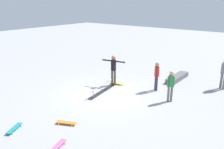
{
  "coord_description": "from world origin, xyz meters",
  "views": [
    {
      "loc": [
        8.55,
        6.96,
        4.59
      ],
      "look_at": [
        -0.28,
        0.15,
        1.0
      ],
      "focal_mm": 36.42,
      "sensor_mm": 36.0,
      "label": 1
    }
  ],
  "objects_px": {
    "grind_rail": "(105,87)",
    "bystander_grey_shirt": "(224,72)",
    "skate_ledge": "(177,78)",
    "skater_main": "(113,68)",
    "loose_skateboard_teal": "(14,128)",
    "skateboard_main": "(117,83)",
    "bystander_red_shirt": "(157,75)",
    "loose_skateboard_orange": "(66,122)",
    "loose_skateboard_pink": "(58,146)",
    "bystander_green_shirt": "(171,84)"
  },
  "relations": [
    {
      "from": "skateboard_main",
      "to": "bystander_grey_shirt",
      "type": "distance_m",
      "value": 5.89
    },
    {
      "from": "bystander_green_shirt",
      "to": "loose_skateboard_teal",
      "type": "distance_m",
      "value": 6.97
    },
    {
      "from": "grind_rail",
      "to": "bystander_grey_shirt",
      "type": "xyz_separation_m",
      "value": [
        -4.13,
        4.97,
        0.8
      ]
    },
    {
      "from": "bystander_green_shirt",
      "to": "skateboard_main",
      "type": "bearing_deg",
      "value": 132.47
    },
    {
      "from": "bystander_green_shirt",
      "to": "loose_skateboard_teal",
      "type": "xyz_separation_m",
      "value": [
        5.96,
        -3.52,
        -0.79
      ]
    },
    {
      "from": "skateboard_main",
      "to": "loose_skateboard_pink",
      "type": "distance_m",
      "value": 6.35
    },
    {
      "from": "grind_rail",
      "to": "loose_skateboard_pink",
      "type": "xyz_separation_m",
      "value": [
        4.87,
        2.0,
        -0.1
      ]
    },
    {
      "from": "grind_rail",
      "to": "skate_ledge",
      "type": "xyz_separation_m",
      "value": [
        -4.08,
        2.42,
        -0.03
      ]
    },
    {
      "from": "loose_skateboard_orange",
      "to": "grind_rail",
      "type": "bearing_deg",
      "value": -99.69
    },
    {
      "from": "grind_rail",
      "to": "bystander_green_shirt",
      "type": "xyz_separation_m",
      "value": [
        -0.81,
        3.37,
        0.69
      ]
    },
    {
      "from": "bystander_red_shirt",
      "to": "skater_main",
      "type": "bearing_deg",
      "value": -120.13
    },
    {
      "from": "grind_rail",
      "to": "bystander_grey_shirt",
      "type": "distance_m",
      "value": 6.51
    },
    {
      "from": "skater_main",
      "to": "loose_skateboard_pink",
      "type": "xyz_separation_m",
      "value": [
        5.84,
        2.14,
        -0.93
      ]
    },
    {
      "from": "bystander_green_shirt",
      "to": "skater_main",
      "type": "bearing_deg",
      "value": 135.51
    },
    {
      "from": "grind_rail",
      "to": "bystander_red_shirt",
      "type": "xyz_separation_m",
      "value": [
        -1.7,
        2.19,
        0.71
      ]
    },
    {
      "from": "skater_main",
      "to": "bystander_red_shirt",
      "type": "xyz_separation_m",
      "value": [
        -0.73,
        2.33,
        -0.12
      ]
    },
    {
      "from": "skate_ledge",
      "to": "loose_skateboard_teal",
      "type": "distance_m",
      "value": 9.58
    },
    {
      "from": "skate_ledge",
      "to": "bystander_red_shirt",
      "type": "distance_m",
      "value": 2.51
    },
    {
      "from": "loose_skateboard_pink",
      "to": "bystander_red_shirt",
      "type": "bearing_deg",
      "value": 161.5
    },
    {
      "from": "bystander_red_shirt",
      "to": "skate_ledge",
      "type": "bearing_deg",
      "value": 126.78
    },
    {
      "from": "bystander_grey_shirt",
      "to": "loose_skateboard_teal",
      "type": "height_order",
      "value": "bystander_grey_shirt"
    },
    {
      "from": "skateboard_main",
      "to": "bystander_red_shirt",
      "type": "xyz_separation_m",
      "value": [
        -0.55,
        2.22,
        0.81
      ]
    },
    {
      "from": "grind_rail",
      "to": "bystander_grey_shirt",
      "type": "relative_size",
      "value": 1.7
    },
    {
      "from": "grind_rail",
      "to": "bystander_green_shirt",
      "type": "bearing_deg",
      "value": 95.52
    },
    {
      "from": "skateboard_main",
      "to": "loose_skateboard_teal",
      "type": "xyz_separation_m",
      "value": [
        6.29,
        -0.12,
        0.0
      ]
    },
    {
      "from": "bystander_red_shirt",
      "to": "bystander_green_shirt",
      "type": "relative_size",
      "value": 1.02
    },
    {
      "from": "skater_main",
      "to": "bystander_grey_shirt",
      "type": "bearing_deg",
      "value": -160.06
    },
    {
      "from": "bystander_green_shirt",
      "to": "skate_ledge",
      "type": "bearing_deg",
      "value": 64.19
    },
    {
      "from": "skateboard_main",
      "to": "bystander_green_shirt",
      "type": "bearing_deg",
      "value": -17.32
    },
    {
      "from": "skate_ledge",
      "to": "bystander_red_shirt",
      "type": "relative_size",
      "value": 1.45
    },
    {
      "from": "bystander_grey_shirt",
      "to": "loose_skateboard_orange",
      "type": "bearing_deg",
      "value": 77.8
    },
    {
      "from": "bystander_grey_shirt",
      "to": "bystander_green_shirt",
      "type": "relative_size",
      "value": 1.13
    },
    {
      "from": "bystander_red_shirt",
      "to": "loose_skateboard_orange",
      "type": "bearing_deg",
      "value": -59.22
    },
    {
      "from": "bystander_grey_shirt",
      "to": "skater_main",
      "type": "bearing_deg",
      "value": 46.07
    },
    {
      "from": "skater_main",
      "to": "loose_skateboard_teal",
      "type": "distance_m",
      "value": 6.19
    },
    {
      "from": "skateboard_main",
      "to": "bystander_red_shirt",
      "type": "height_order",
      "value": "bystander_red_shirt"
    },
    {
      "from": "skate_ledge",
      "to": "skater_main",
      "type": "distance_m",
      "value": 4.12
    },
    {
      "from": "skate_ledge",
      "to": "bystander_grey_shirt",
      "type": "xyz_separation_m",
      "value": [
        -0.05,
        2.54,
        0.83
      ]
    },
    {
      "from": "skateboard_main",
      "to": "bystander_grey_shirt",
      "type": "relative_size",
      "value": 0.48
    },
    {
      "from": "grind_rail",
      "to": "loose_skateboard_orange",
      "type": "height_order",
      "value": "grind_rail"
    },
    {
      "from": "skater_main",
      "to": "loose_skateboard_pink",
      "type": "bearing_deg",
      "value": 98.3
    },
    {
      "from": "skate_ledge",
      "to": "bystander_green_shirt",
      "type": "relative_size",
      "value": 1.48
    },
    {
      "from": "skater_main",
      "to": "bystander_grey_shirt",
      "type": "xyz_separation_m",
      "value": [
        -3.16,
        5.11,
        -0.03
      ]
    },
    {
      "from": "skate_ledge",
      "to": "bystander_green_shirt",
      "type": "xyz_separation_m",
      "value": [
        3.27,
        0.95,
        0.72
      ]
    },
    {
      "from": "loose_skateboard_orange",
      "to": "skater_main",
      "type": "bearing_deg",
      "value": -101.33
    },
    {
      "from": "skateboard_main",
      "to": "skater_main",
      "type": "bearing_deg",
      "value": -133.28
    },
    {
      "from": "bystander_red_shirt",
      "to": "bystander_grey_shirt",
      "type": "relative_size",
      "value": 0.9
    },
    {
      "from": "skater_main",
      "to": "loose_skateboard_teal",
      "type": "xyz_separation_m",
      "value": [
        6.12,
        -0.01,
        -0.93
      ]
    },
    {
      "from": "skate_ledge",
      "to": "loose_skateboard_teal",
      "type": "bearing_deg",
      "value": -15.59
    },
    {
      "from": "skater_main",
      "to": "bystander_green_shirt",
      "type": "distance_m",
      "value": 3.52
    }
  ]
}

